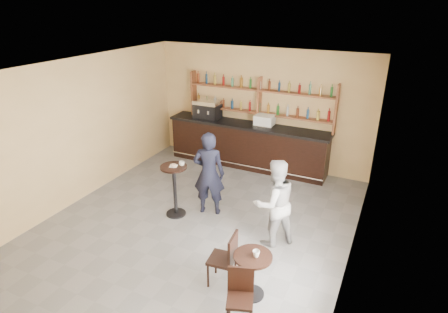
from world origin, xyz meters
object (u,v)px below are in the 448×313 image
at_px(pedestal_table, 175,191).
at_px(chair_west, 222,259).
at_px(bar_counter, 247,145).
at_px(patron_second, 274,203).
at_px(chair_south, 240,300).
at_px(espresso_machine, 207,109).
at_px(man_main, 209,174).
at_px(pastry_case, 265,121).
at_px(cafe_table, 252,275).

distance_m(pedestal_table, chair_west, 2.35).
xyz_separation_m(bar_counter, patron_second, (1.81, -3.09, 0.25)).
distance_m(pedestal_table, chair_south, 3.23).
relative_size(pedestal_table, patron_second, 0.67).
bearing_deg(espresso_machine, bar_counter, 1.40).
distance_m(bar_counter, man_main, 2.67).
relative_size(man_main, chair_west, 1.94).
xyz_separation_m(bar_counter, pastry_case, (0.47, 0.00, 0.76)).
relative_size(espresso_machine, pedestal_table, 0.63).
height_order(chair_west, chair_south, chair_west).
bearing_deg(cafe_table, patron_second, 96.48).
bearing_deg(bar_counter, patron_second, -59.67).
distance_m(pastry_case, chair_west, 4.70).
bearing_deg(patron_second, chair_west, 28.52).
height_order(pedestal_table, cafe_table, pedestal_table).
height_order(man_main, chair_south, man_main).
bearing_deg(pedestal_table, chair_west, -38.74).
bearing_deg(chair_south, cafe_table, 74.99).
distance_m(espresso_machine, chair_south, 6.19).
height_order(pedestal_table, chair_south, pedestal_table).
distance_m(man_main, chair_west, 2.28).
bearing_deg(pedestal_table, espresso_machine, 105.17).
bearing_deg(chair_west, pastry_case, -174.13).
xyz_separation_m(chair_west, patron_second, (0.38, 1.42, 0.38)).
xyz_separation_m(espresso_machine, chair_west, (2.65, -4.52, -1.00)).
distance_m(pedestal_table, cafe_table, 2.83).
height_order(pedestal_table, man_main, man_main).
bearing_deg(chair_south, chair_west, 112.94).
distance_m(pastry_case, pedestal_table, 3.27).
height_order(bar_counter, chair_west, bar_counter).
bearing_deg(cafe_table, man_main, 132.60).
bearing_deg(pastry_case, espresso_machine, 175.16).
xyz_separation_m(pedestal_table, chair_south, (2.43, -2.12, -0.14)).
height_order(cafe_table, chair_south, chair_south).
xyz_separation_m(espresso_machine, chair_south, (3.25, -5.17, -1.04)).
xyz_separation_m(bar_counter, pedestal_table, (-0.40, -3.05, -0.03)).
xyz_separation_m(chair_south, patron_second, (-0.22, 2.07, 0.43)).
distance_m(cafe_table, chair_south, 0.60).
bearing_deg(cafe_table, pedestal_table, 147.47).
bearing_deg(man_main, pastry_case, -112.08).
bearing_deg(bar_counter, chair_west, -72.48).
bearing_deg(bar_counter, pedestal_table, -97.53).
distance_m(chair_south, patron_second, 2.13).
relative_size(pastry_case, patron_second, 0.30).
height_order(man_main, patron_second, man_main).
bearing_deg(espresso_machine, chair_west, -58.15).
bearing_deg(chair_west, man_main, -153.02).
bearing_deg(chair_west, pedestal_table, -134.83).
xyz_separation_m(man_main, chair_south, (1.82, -2.53, -0.49)).
bearing_deg(espresso_machine, patron_second, -44.11).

